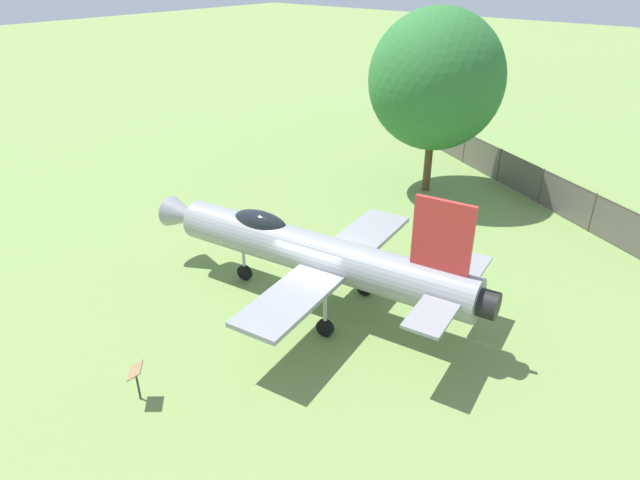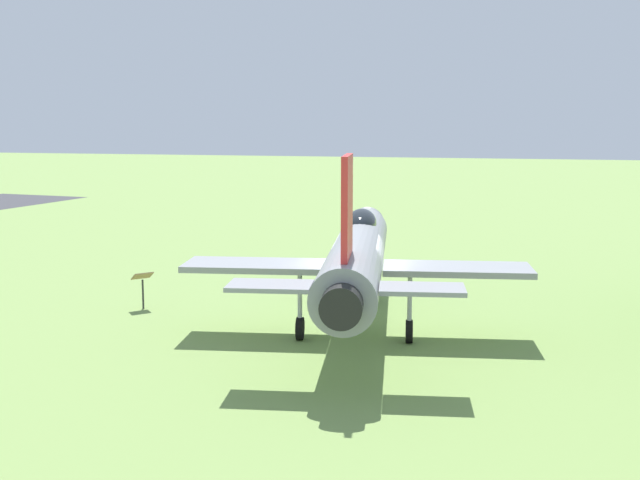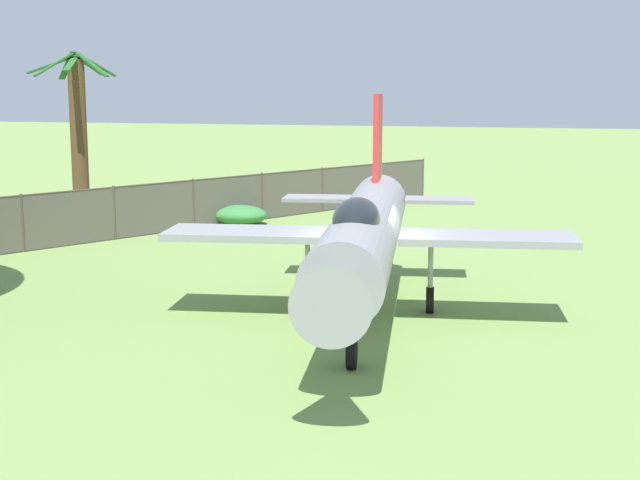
% 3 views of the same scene
% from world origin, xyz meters
% --- Properties ---
extents(ground_plane, '(200.00, 200.00, 0.00)m').
position_xyz_m(ground_plane, '(0.00, 0.00, 0.00)').
color(ground_plane, '#75934C').
extents(display_jet, '(13.00, 9.27, 4.96)m').
position_xyz_m(display_jet, '(-0.35, -0.06, 2.08)').
color(display_jet, gray).
rests_on(display_jet, ground_plane).
extents(palm_tree, '(3.70, 3.39, 6.46)m').
position_xyz_m(palm_tree, '(11.45, 13.71, 3.27)').
color(palm_tree, brown).
rests_on(palm_tree, ground_plane).
extents(perimeter_fence, '(34.88, 19.57, 1.85)m').
position_xyz_m(perimeter_fence, '(5.52, 12.30, 0.98)').
color(perimeter_fence, '#4C4238').
rests_on(perimeter_fence, ground_plane).
extents(shrub_near_fence, '(1.77, 2.11, 0.73)m').
position_xyz_m(shrub_near_fence, '(12.84, 7.84, 0.36)').
color(shrub_near_fence, '#387F3D').
rests_on(shrub_near_fence, ground_plane).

